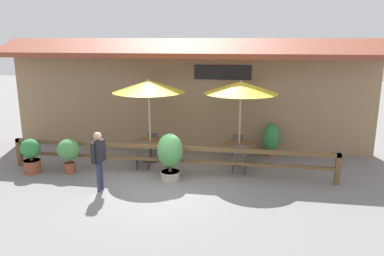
{
  "coord_description": "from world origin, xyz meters",
  "views": [
    {
      "loc": [
        2.6,
        -9.92,
        4.22
      ],
      "look_at": [
        0.73,
        1.39,
        1.47
      ],
      "focal_mm": 35.0,
      "sensor_mm": 36.0,
      "label": 1
    }
  ],
  "objects": [
    {
      "name": "chair_near_streetside",
      "position": [
        -0.94,
        1.51,
        0.49
      ],
      "size": [
        0.5,
        0.5,
        0.87
      ],
      "rotation": [
        0.0,
        0.0,
        0.22
      ],
      "color": "#514C47",
      "rests_on": "ground"
    },
    {
      "name": "patio_railing",
      "position": [
        0.0,
        1.05,
        0.7
      ],
      "size": [
        10.4,
        0.14,
        0.95
      ],
      "color": "brown",
      "rests_on": "ground"
    },
    {
      "name": "pedestrian",
      "position": [
        -1.59,
        -0.54,
        1.1
      ],
      "size": [
        0.27,
        0.6,
        1.72
      ],
      "rotation": [
        0.0,
        0.0,
        1.45
      ],
      "color": "#2D334C",
      "rests_on": "ground"
    },
    {
      "name": "chair_middle_wallside",
      "position": [
        2.14,
        3.21,
        0.49
      ],
      "size": [
        0.5,
        0.5,
        0.87
      ],
      "rotation": [
        0.0,
        0.0,
        2.92
      ],
      "color": "#514C47",
      "rests_on": "ground"
    },
    {
      "name": "dining_table_near",
      "position": [
        -0.9,
        2.24,
        0.6
      ],
      "size": [
        1.05,
        1.05,
        0.75
      ],
      "color": "brown",
      "rests_on": "ground"
    },
    {
      "name": "potted_plant_corner_fern",
      "position": [
        0.19,
        0.58,
        0.81
      ],
      "size": [
        0.78,
        0.7,
        1.46
      ],
      "color": "#B7AD99",
      "rests_on": "ground"
    },
    {
      "name": "patio_umbrella_middle",
      "position": [
        2.18,
        2.43,
        2.65
      ],
      "size": [
        2.45,
        2.45,
        2.89
      ],
      "color": "#B7B2A8",
      "rests_on": "ground"
    },
    {
      "name": "chair_near_wallside",
      "position": [
        -0.96,
        2.97,
        0.49
      ],
      "size": [
        0.43,
        0.43,
        0.87
      ],
      "rotation": [
        0.0,
        0.0,
        3.12
      ],
      "color": "#514C47",
      "rests_on": "ground"
    },
    {
      "name": "patio_umbrella_near",
      "position": [
        -0.9,
        2.24,
        2.65
      ],
      "size": [
        2.45,
        2.45,
        2.89
      ],
      "color": "#B7B2A8",
      "rests_on": "ground"
    },
    {
      "name": "potted_plant_tall_tropical",
      "position": [
        3.31,
        3.55,
        0.63
      ],
      "size": [
        0.63,
        0.56,
        1.22
      ],
      "color": "#9E4C33",
      "rests_on": "ground"
    },
    {
      "name": "dining_table_middle",
      "position": [
        2.18,
        2.43,
        0.6
      ],
      "size": [
        1.05,
        1.05,
        0.75
      ],
      "color": "brown",
      "rests_on": "ground"
    },
    {
      "name": "building_facade",
      "position": [
        0.0,
        4.1,
        2.17
      ],
      "size": [
        14.28,
        1.49,
        4.23
      ],
      "color": "#997A56",
      "rests_on": "ground"
    },
    {
      "name": "chair_middle_streetside",
      "position": [
        2.23,
        1.64,
        0.49
      ],
      "size": [
        0.42,
        0.42,
        0.87
      ],
      "rotation": [
        0.0,
        0.0,
        0.0
      ],
      "color": "#514C47",
      "rests_on": "ground"
    },
    {
      "name": "ground_plane",
      "position": [
        0.0,
        0.0,
        0.0
      ],
      "size": [
        60.0,
        60.0,
        0.0
      ],
      "primitive_type": "plane",
      "color": "slate"
    },
    {
      "name": "potted_plant_broad_leaf",
      "position": [
        -4.34,
        0.48,
        0.6
      ],
      "size": [
        0.63,
        0.57,
        1.12
      ],
      "color": "#9E4C33",
      "rests_on": "ground"
    },
    {
      "name": "potted_plant_small_flowering",
      "position": [
        -3.14,
        0.66,
        0.71
      ],
      "size": [
        0.72,
        0.64,
        1.13
      ],
      "color": "#9E4C33",
      "rests_on": "ground"
    }
  ]
}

